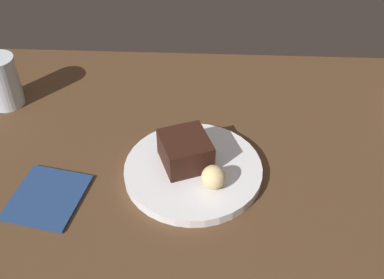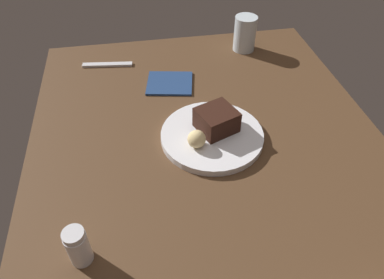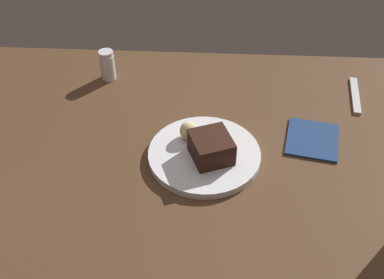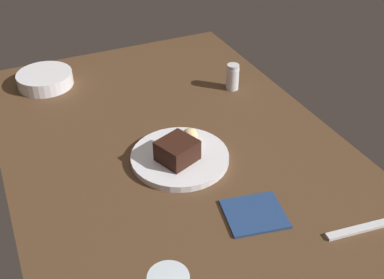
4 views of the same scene
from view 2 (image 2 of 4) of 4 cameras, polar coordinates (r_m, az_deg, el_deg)
dining_table at (r=81.06cm, az=3.75°, el=-4.94°), size 120.00×84.00×3.00cm
dessert_plate at (r=85.68cm, az=3.18°, el=0.60°), size 24.32×24.32×1.69cm
chocolate_cake_slice at (r=84.66cm, az=3.90°, el=3.10°), size 10.50×10.78×5.31cm
bread_roll at (r=80.43cm, az=0.74°, el=0.07°), size 4.16×4.16×4.16cm
salt_shaker at (r=66.28cm, az=-17.58°, el=-15.80°), size 3.92×3.92×8.11cm
water_glass at (r=119.30cm, az=8.36°, el=16.24°), size 6.93×6.93×10.87cm
dessert_spoon at (r=114.77cm, az=-13.22°, el=11.45°), size 3.67×15.11×0.70cm
folded_napkin at (r=103.84cm, az=-3.55°, el=8.88°), size 13.56×14.61×0.60cm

